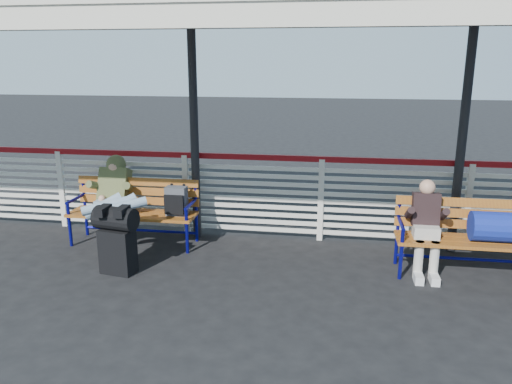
% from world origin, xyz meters
% --- Properties ---
extents(ground, '(60.00, 60.00, 0.00)m').
position_xyz_m(ground, '(0.00, 0.00, 0.00)').
color(ground, black).
rests_on(ground, ground).
extents(fence, '(12.08, 0.08, 1.24)m').
position_xyz_m(fence, '(0.00, 1.90, 0.66)').
color(fence, silver).
rests_on(fence, ground).
extents(canopy, '(12.60, 3.60, 3.16)m').
position_xyz_m(canopy, '(-0.00, 0.87, 3.04)').
color(canopy, silver).
rests_on(canopy, ground).
extents(luggage_stack, '(0.55, 0.37, 0.84)m').
position_xyz_m(luggage_stack, '(-2.41, 0.34, 0.46)').
color(luggage_stack, black).
rests_on(luggage_stack, ground).
extents(bench_left, '(1.80, 0.56, 0.92)m').
position_xyz_m(bench_left, '(-2.46, 1.38, 0.58)').
color(bench_left, '#A86D20').
rests_on(bench_left, ground).
extents(bench_right, '(1.80, 0.56, 0.92)m').
position_xyz_m(bench_right, '(1.98, 0.95, 0.60)').
color(bench_right, '#A86D20').
rests_on(bench_right, ground).
extents(traveler_man, '(0.94, 1.64, 0.77)m').
position_xyz_m(traveler_man, '(-2.75, 1.02, 0.71)').
color(traveler_man, '#99B7CF').
rests_on(traveler_man, ground).
extents(companion_person, '(0.32, 0.66, 1.15)m').
position_xyz_m(companion_person, '(1.30, 0.94, 0.60)').
color(companion_person, beige).
rests_on(companion_person, ground).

